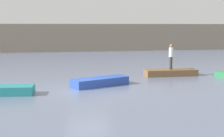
{
  "coord_description": "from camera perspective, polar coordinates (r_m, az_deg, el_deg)",
  "views": [
    {
      "loc": [
        -2.34,
        -18.27,
        3.7
      ],
      "look_at": [
        1.98,
        2.94,
        0.85
      ],
      "focal_mm": 52.33,
      "sensor_mm": 36.0,
      "label": 1
    }
  ],
  "objects": [
    {
      "name": "ground_plane",
      "position": [
        18.79,
        -4.15,
        -3.87
      ],
      "size": [
        120.0,
        120.0,
        0.0
      ],
      "primitive_type": "plane",
      "color": "slate"
    },
    {
      "name": "rowboat_teal",
      "position": [
        18.52,
        -18.01,
        -3.63
      ],
      "size": [
        3.05,
        1.55,
        0.48
      ],
      "primitive_type": "cube",
      "rotation": [
        0.0,
        0.0,
        -0.14
      ],
      "color": "teal",
      "rests_on": "ground_plane"
    },
    {
      "name": "rowboat_blue",
      "position": [
        20.2,
        -2.11,
        -2.32
      ],
      "size": [
        3.8,
        2.51,
        0.5
      ],
      "primitive_type": "cube",
      "rotation": [
        0.0,
        0.0,
        0.41
      ],
      "color": "#2B4CAD",
      "rests_on": "ground_plane"
    },
    {
      "name": "rowboat_brown",
      "position": [
        24.64,
        10.21,
        -0.69
      ],
      "size": [
        3.9,
        1.36,
        0.47
      ],
      "primitive_type": "cube",
      "rotation": [
        0.0,
        0.0,
        -0.03
      ],
      "color": "brown",
      "rests_on": "ground_plane"
    },
    {
      "name": "person_white_shirt",
      "position": [
        24.49,
        10.28,
        2.31
      ],
      "size": [
        0.32,
        0.32,
        1.88
      ],
      "color": "#38332D",
      "rests_on": "rowboat_brown"
    },
    {
      "name": "embankment_wall",
      "position": [
        47.21,
        -8.7,
        5.32
      ],
      "size": [
        80.0,
        1.2,
        3.95
      ],
      "primitive_type": "cube",
      "color": "gray",
      "rests_on": "ground_plane"
    }
  ]
}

